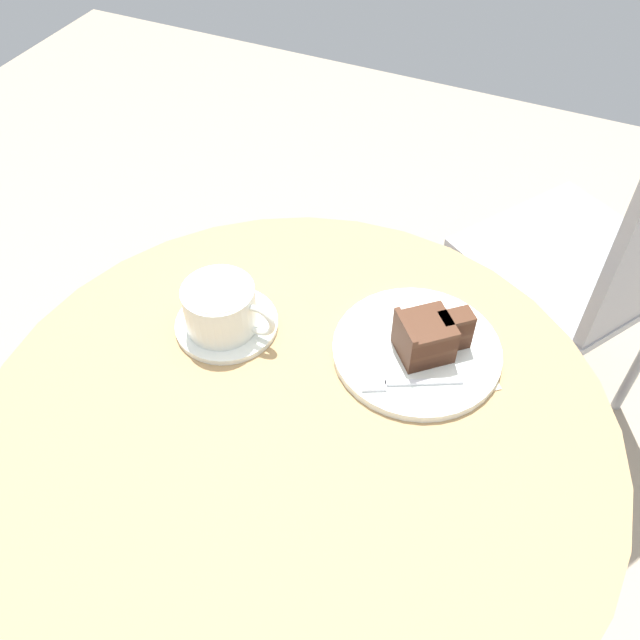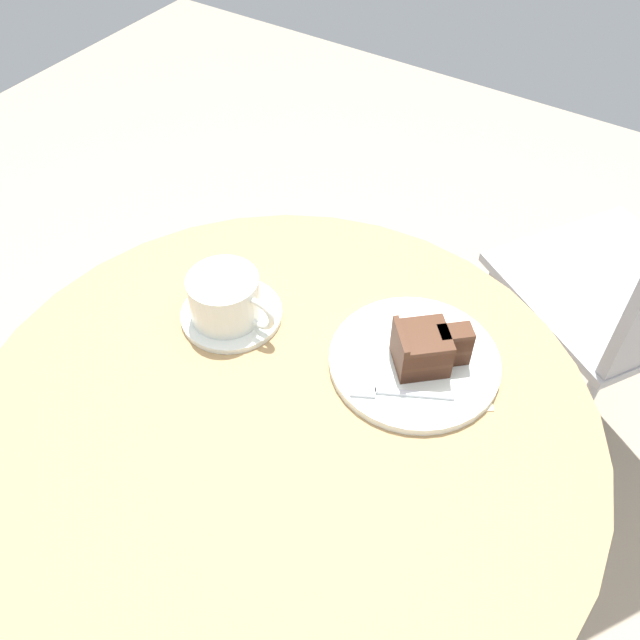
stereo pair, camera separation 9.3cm
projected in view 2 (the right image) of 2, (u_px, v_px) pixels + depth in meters
ground_plane at (294, 613)px, 1.38m from camera, size 4.40×4.40×0.01m
cafe_table at (282, 463)px, 0.95m from camera, size 0.83×0.83×0.70m
saucer at (232, 314)px, 0.99m from camera, size 0.15×0.15×0.01m
coffee_cup at (226, 297)px, 0.95m from camera, size 0.14×0.10×0.07m
teaspoon at (228, 288)px, 1.01m from camera, size 0.04×0.09×0.00m
cake_plate at (414, 361)px, 0.93m from camera, size 0.23×0.23×0.01m
cake_slice at (426, 348)px, 0.89m from camera, size 0.11×0.10×0.06m
fork at (389, 392)px, 0.88m from camera, size 0.13×0.08×0.00m
napkin at (435, 377)px, 0.91m from camera, size 0.17×0.17×0.00m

